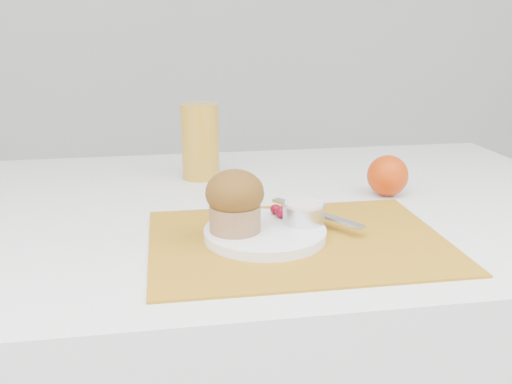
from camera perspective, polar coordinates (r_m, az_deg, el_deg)
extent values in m
cube|color=white|center=(1.18, 1.86, -18.53)|extent=(1.20, 0.80, 0.75)
cube|color=#B17718|center=(0.84, 4.18, -4.87)|extent=(0.43, 0.32, 0.00)
cylinder|color=white|center=(0.84, 0.91, -4.14)|extent=(0.23, 0.23, 0.01)
cylinder|color=silver|center=(0.86, 4.80, -2.15)|extent=(0.08, 0.08, 0.03)
cylinder|color=silver|center=(0.86, 4.82, -1.26)|extent=(0.07, 0.07, 0.01)
ellipsoid|color=#54020A|center=(0.90, 1.97, -1.73)|extent=(0.02, 0.02, 0.02)
ellipsoid|color=#5E0213|center=(0.88, 2.57, -2.02)|extent=(0.02, 0.02, 0.02)
cube|color=silver|center=(0.90, 6.02, -2.08)|extent=(0.11, 0.16, 0.00)
sphere|color=#CA3C07|center=(1.07, 13.02, 1.61)|extent=(0.07, 0.07, 0.07)
cylinder|color=gold|center=(1.15, -5.60, 5.07)|extent=(0.08, 0.08, 0.15)
cylinder|color=#A1754D|center=(0.82, -2.11, -2.58)|extent=(0.09, 0.09, 0.04)
ellipsoid|color=#3E240B|center=(0.81, -2.14, -0.07)|extent=(0.08, 0.08, 0.07)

